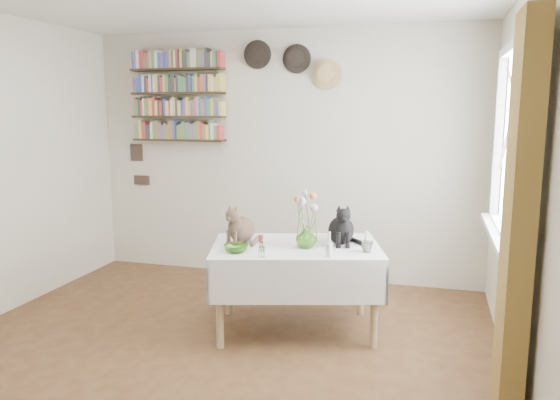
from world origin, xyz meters
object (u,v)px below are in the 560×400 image
(tabby_cat, at_px, (242,222))
(bookshelf_unit, at_px, (178,97))
(dining_table, at_px, (296,266))
(flower_vase, at_px, (306,237))
(black_cat, at_px, (341,223))

(tabby_cat, distance_m, bookshelf_unit, 1.98)
(dining_table, height_order, flower_vase, flower_vase)
(dining_table, relative_size, black_cat, 4.40)
(black_cat, distance_m, flower_vase, 0.31)
(tabby_cat, height_order, black_cat, black_cat)
(flower_vase, xyz_separation_m, bookshelf_unit, (-1.67, 1.31, 1.07))
(tabby_cat, bearing_deg, bookshelf_unit, 150.83)
(dining_table, relative_size, flower_vase, 8.63)
(flower_vase, distance_m, bookshelf_unit, 2.38)
(black_cat, relative_size, bookshelf_unit, 0.33)
(black_cat, height_order, flower_vase, black_cat)
(tabby_cat, bearing_deg, black_cat, 30.88)
(flower_vase, bearing_deg, tabby_cat, 176.18)
(bookshelf_unit, bearing_deg, tabby_cat, -48.15)
(tabby_cat, height_order, bookshelf_unit, bookshelf_unit)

